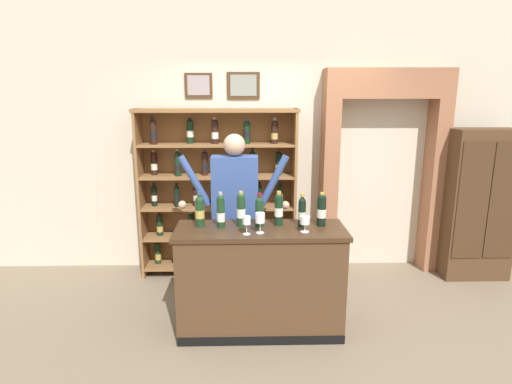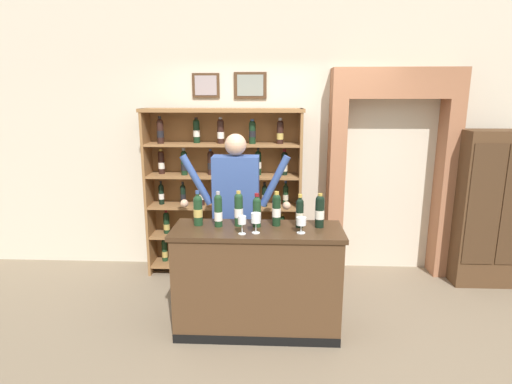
# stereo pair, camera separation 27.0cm
# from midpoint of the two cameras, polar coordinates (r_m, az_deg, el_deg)

# --- Properties ---
(ground_plane) EXTENTS (14.00, 14.00, 0.02)m
(ground_plane) POSITION_cam_midpoint_polar(r_m,az_deg,el_deg) (4.04, 1.55, -18.28)
(ground_plane) COLOR #7A6B56
(back_wall) EXTENTS (12.00, 0.19, 3.34)m
(back_wall) POSITION_cam_midpoint_polar(r_m,az_deg,el_deg) (5.05, 0.75, 8.30)
(back_wall) COLOR beige
(back_wall) RESTS_ON ground
(wine_shelf) EXTENTS (1.82, 0.36, 1.95)m
(wine_shelf) POSITION_cam_midpoint_polar(r_m,az_deg,el_deg) (4.87, -6.80, 0.40)
(wine_shelf) COLOR olive
(wine_shelf) RESTS_ON ground
(archway_doorway) EXTENTS (1.44, 0.45, 2.39)m
(archway_doorway) POSITION_cam_midpoint_polar(r_m,az_deg,el_deg) (5.16, 15.24, 4.53)
(archway_doorway) COLOR #9E6647
(archway_doorway) RESTS_ON ground
(side_cabinet) EXTENTS (0.75, 0.42, 1.73)m
(side_cabinet) POSITION_cam_midpoint_polar(r_m,az_deg,el_deg) (5.36, 26.79, -1.52)
(side_cabinet) COLOR #4C331E
(side_cabinet) RESTS_ON ground
(tasting_counter) EXTENTS (1.48, 0.55, 0.97)m
(tasting_counter) POSITION_cam_midpoint_polar(r_m,az_deg,el_deg) (3.80, -1.48, -11.98)
(tasting_counter) COLOR #4C331E
(tasting_counter) RESTS_ON ground
(shopkeeper) EXTENTS (1.10, 0.22, 1.74)m
(shopkeeper) POSITION_cam_midpoint_polar(r_m,az_deg,el_deg) (4.10, -4.78, -1.20)
(shopkeeper) COLOR #2D3347
(shopkeeper) RESTS_ON ground
(tasting_bottle_chianti) EXTENTS (0.08, 0.08, 0.31)m
(tasting_bottle_chianti) POSITION_cam_midpoint_polar(r_m,az_deg,el_deg) (3.69, -9.79, -2.55)
(tasting_bottle_chianti) COLOR #19381E
(tasting_bottle_chianti) RESTS_ON tasting_counter
(tasting_bottle_riserva) EXTENTS (0.07, 0.07, 0.32)m
(tasting_bottle_riserva) POSITION_cam_midpoint_polar(r_m,az_deg,el_deg) (3.64, -6.97, -2.63)
(tasting_bottle_riserva) COLOR #19381E
(tasting_bottle_riserva) RESTS_ON tasting_counter
(tasting_bottle_super_tuscan) EXTENTS (0.08, 0.08, 0.32)m
(tasting_bottle_super_tuscan) POSITION_cam_midpoint_polar(r_m,az_deg,el_deg) (3.65, -4.18, -2.37)
(tasting_bottle_super_tuscan) COLOR #19381E
(tasting_bottle_super_tuscan) RESTS_ON tasting_counter
(tasting_bottle_vin_santo) EXTENTS (0.07, 0.07, 0.30)m
(tasting_bottle_vin_santo) POSITION_cam_midpoint_polar(r_m,az_deg,el_deg) (3.63, -1.66, -2.67)
(tasting_bottle_vin_santo) COLOR #19381E
(tasting_bottle_vin_santo) RESTS_ON tasting_counter
(tasting_bottle_grappa) EXTENTS (0.08, 0.08, 0.31)m
(tasting_bottle_grappa) POSITION_cam_midpoint_polar(r_m,az_deg,el_deg) (3.67, 1.03, -2.30)
(tasting_bottle_grappa) COLOR black
(tasting_bottle_grappa) RESTS_ON tasting_counter
(tasting_bottle_prosecco) EXTENTS (0.07, 0.07, 0.30)m
(tasting_bottle_prosecco) POSITION_cam_midpoint_polar(r_m,az_deg,el_deg) (3.65, 4.23, -2.66)
(tasting_bottle_prosecco) COLOR black
(tasting_bottle_prosecco) RESTS_ON tasting_counter
(tasting_bottle_bianco) EXTENTS (0.08, 0.08, 0.30)m
(tasting_bottle_bianco) POSITION_cam_midpoint_polar(r_m,az_deg,el_deg) (3.68, 6.91, -2.40)
(tasting_bottle_bianco) COLOR black
(tasting_bottle_bianco) RESTS_ON tasting_counter
(wine_glass_spare) EXTENTS (0.08, 0.08, 0.14)m
(wine_glass_spare) POSITION_cam_midpoint_polar(r_m,az_deg,el_deg) (3.51, 4.53, -3.98)
(wine_glass_spare) COLOR silver
(wine_glass_spare) RESTS_ON tasting_counter
(wine_glass_center) EXTENTS (0.08, 0.08, 0.17)m
(wine_glass_center) POSITION_cam_midpoint_polar(r_m,az_deg,el_deg) (3.47, -1.66, -3.66)
(wine_glass_center) COLOR silver
(wine_glass_center) RESTS_ON tasting_counter
(wine_glass_right) EXTENTS (0.07, 0.07, 0.16)m
(wine_glass_right) POSITION_cam_midpoint_polar(r_m,az_deg,el_deg) (3.44, -3.56, -4.07)
(wine_glass_right) COLOR silver
(wine_glass_right) RESTS_ON tasting_counter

